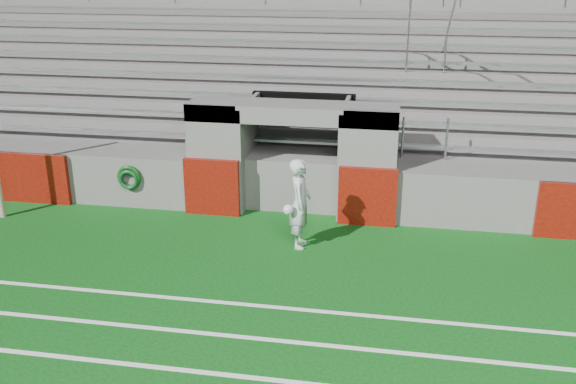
# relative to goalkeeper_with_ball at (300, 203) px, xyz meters

# --- Properties ---
(ground) EXTENTS (90.00, 90.00, 0.00)m
(ground) POSITION_rel_goalkeeper_with_ball_xyz_m (-0.49, -1.58, -0.95)
(ground) COLOR #0B4510
(ground) RESTS_ON ground
(stadium_structure) EXTENTS (26.00, 8.48, 5.42)m
(stadium_structure) POSITION_rel_goalkeeper_with_ball_xyz_m (-0.49, 6.39, 0.54)
(stadium_structure) COLOR #5D5B58
(stadium_structure) RESTS_ON ground
(goalkeeper_with_ball) EXTENTS (0.56, 0.74, 1.90)m
(goalkeeper_with_ball) POSITION_rel_goalkeeper_with_ball_xyz_m (0.00, 0.00, 0.00)
(goalkeeper_with_ball) COLOR silver
(goalkeeper_with_ball) RESTS_ON ground
(hose_coil) EXTENTS (0.60, 0.15, 0.60)m
(hose_coil) POSITION_rel_goalkeeper_with_ball_xyz_m (-4.32, 1.35, -0.17)
(hose_coil) COLOR #0C400F
(hose_coil) RESTS_ON ground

